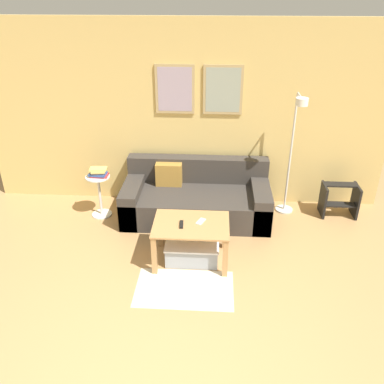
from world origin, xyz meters
name	(u,v)px	position (x,y,z in m)	size (l,w,h in m)	color
wall_back	(184,116)	(0.00, 3.36, 1.28)	(5.60, 0.09, 2.55)	#D6B76B
area_rug	(184,289)	(0.16, 1.31, 0.00)	(1.05, 0.63, 0.01)	beige
couch	(196,199)	(0.20, 2.87, 0.26)	(1.97, 0.94, 0.74)	#38332D
coffee_table	(191,231)	(0.19, 1.83, 0.40)	(0.86, 0.62, 0.50)	#AD7F4C
storage_bin	(192,251)	(0.21, 1.82, 0.12)	(0.62, 0.39, 0.24)	gray
floor_lamp	(293,147)	(1.45, 2.95, 1.01)	(0.24, 0.50, 1.70)	silver
side_table	(99,192)	(-1.13, 2.79, 0.36)	(0.33, 0.33, 0.60)	silver
book_stack	(99,172)	(-1.11, 2.79, 0.65)	(0.25, 0.20, 0.12)	#B73333
remote_control	(181,224)	(0.09, 1.79, 0.51)	(0.04, 0.15, 0.02)	black
cell_phone	(201,221)	(0.30, 1.88, 0.50)	(0.07, 0.14, 0.01)	silver
step_stool	(339,199)	(2.18, 3.00, 0.24)	(0.47, 0.32, 0.45)	black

